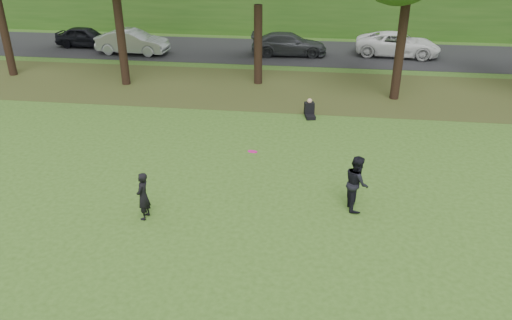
{
  "coord_description": "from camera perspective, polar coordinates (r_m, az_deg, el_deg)",
  "views": [
    {
      "loc": [
        0.37,
        -11.92,
        8.13
      ],
      "look_at": [
        -1.49,
        1.89,
        1.3
      ],
      "focal_mm": 35.0,
      "sensor_mm": 36.0,
      "label": 1
    }
  ],
  "objects": [
    {
      "name": "player_left",
      "position": [
        15.02,
        -12.78,
        -4.04
      ],
      "size": [
        0.4,
        0.57,
        1.49
      ],
      "primitive_type": "imported",
      "rotation": [
        0.0,
        0.0,
        -1.65
      ],
      "color": "black",
      "rests_on": "ground"
    },
    {
      "name": "ground",
      "position": [
        14.43,
        4.93,
        -8.29
      ],
      "size": [
        120.0,
        120.0,
        0.0
      ],
      "primitive_type": "plane",
      "color": "#305019",
      "rests_on": "ground"
    },
    {
      "name": "street",
      "position": [
        33.9,
        6.99,
        12.07
      ],
      "size": [
        70.0,
        7.0,
        0.02
      ],
      "primitive_type": "cube",
      "color": "black",
      "rests_on": "ground"
    },
    {
      "name": "player_right",
      "position": [
        15.39,
        11.43,
        -2.56
      ],
      "size": [
        0.81,
        0.96,
        1.76
      ],
      "primitive_type": "imported",
      "rotation": [
        0.0,
        0.0,
        1.75
      ],
      "color": "black",
      "rests_on": "ground"
    },
    {
      "name": "frisbee",
      "position": [
        13.95,
        -0.4,
        0.98
      ],
      "size": [
        0.37,
        0.37,
        0.11
      ],
      "color": "#E01286",
      "rests_on": "ground"
    },
    {
      "name": "far_hedge",
      "position": [
        39.32,
        7.41,
        17.68
      ],
      "size": [
        70.0,
        3.0,
        5.0
      ],
      "primitive_type": "cube",
      "color": "#254F16",
      "rests_on": "ground"
    },
    {
      "name": "parked_cars",
      "position": [
        33.08,
        4.06,
        13.13
      ],
      "size": [
        35.79,
        4.16,
        1.53
      ],
      "color": "black",
      "rests_on": "street"
    },
    {
      "name": "leaf_litter",
      "position": [
        26.21,
        6.55,
        7.89
      ],
      "size": [
        60.0,
        7.0,
        0.01
      ],
      "primitive_type": "cube",
      "color": "#483519",
      "rests_on": "ground"
    },
    {
      "name": "seated_person",
      "position": [
        22.57,
        6.14,
        5.69
      ],
      "size": [
        0.57,
        0.81,
        0.83
      ],
      "rotation": [
        0.0,
        0.0,
        0.24
      ],
      "color": "black",
      "rests_on": "ground"
    }
  ]
}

